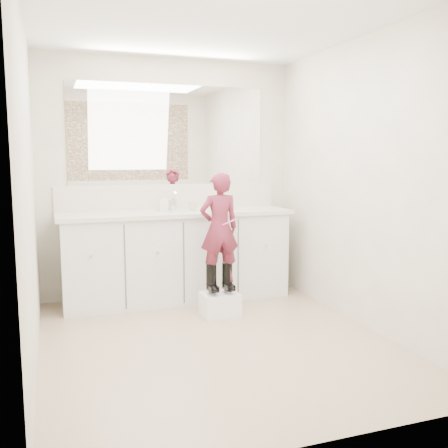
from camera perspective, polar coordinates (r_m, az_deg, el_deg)
name	(u,v)px	position (r m, az deg, el deg)	size (l,w,h in m)	color
floor	(215,341)	(3.98, -0.99, -13.20)	(3.00, 3.00, 0.00)	#8F775D
ceiling	(215,19)	(3.85, -1.08, 22.42)	(3.00, 3.00, 0.00)	white
wall_back	(169,178)	(5.17, -6.26, 5.20)	(2.60, 2.60, 0.00)	#BCB5A1
wall_front	(316,205)	(2.36, 10.47, 2.16)	(2.60, 2.60, 0.00)	#BCB5A1
wall_left	(28,191)	(3.55, -21.46, 3.58)	(3.00, 3.00, 0.00)	#BCB5A1
wall_right	(363,184)	(4.32, 15.65, 4.47)	(3.00, 3.00, 0.00)	#BCB5A1
vanity_cabinet	(177,257)	(5.00, -5.42, -3.83)	(2.20, 0.55, 0.85)	silver
countertop	(177,213)	(4.92, -5.44, 1.23)	(2.28, 0.58, 0.04)	beige
backsplash	(170,196)	(5.17, -6.19, 3.15)	(2.28, 0.03, 0.25)	beige
mirror	(169,135)	(5.16, -6.30, 10.08)	(2.00, 0.02, 1.00)	white
dot_panel	(317,106)	(2.36, 10.62, 13.10)	(2.00, 0.01, 1.20)	#472819
faucet	(173,205)	(5.07, -5.90, 2.21)	(0.08, 0.08, 0.10)	silver
cup	(193,206)	(4.99, -3.58, 2.10)	(0.10, 0.10, 0.09)	beige
soap_bottle	(164,202)	(4.96, -6.88, 2.55)	(0.08, 0.08, 0.18)	silver
step_stool	(220,304)	(4.54, -0.46, -9.16)	(0.32, 0.27, 0.21)	white
boot_left	(211,279)	(4.48, -1.46, -6.26)	(0.10, 0.18, 0.27)	black
boot_right	(227,277)	(4.52, 0.36, -6.11)	(0.10, 0.18, 0.27)	black
toddler	(219,228)	(4.41, -0.55, -0.45)	(0.36, 0.23, 0.98)	#A6334F
toothbrush	(230,222)	(4.35, 0.66, 0.24)	(0.01, 0.01, 0.14)	pink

